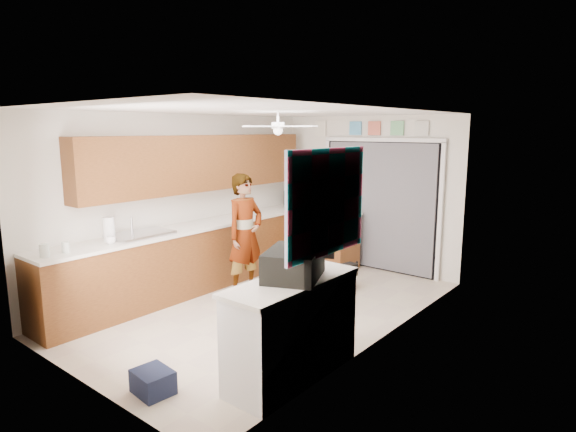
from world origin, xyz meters
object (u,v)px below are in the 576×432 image
Objects in this scene: microwave at (300,198)px; man at (245,234)px; cardboard_box at (271,349)px; suitcase at (294,264)px; dog at (344,276)px; navy_crate at (153,382)px; paper_towel_roll at (109,229)px; cup at (111,240)px.

man reaches higher than microwave.
cardboard_box is at bearing -128.87° from microwave.
suitcase is 2.62m from dog.
suitcase is 1.61m from navy_crate.
cardboard_box is (2.36, 0.30, -0.96)m from paper_towel_roll.
paper_towel_roll is (-0.17, 0.09, 0.10)m from cup.
dog is (-0.16, 3.36, 0.11)m from navy_crate.
navy_crate is at bearing -75.90° from dog.
microwave is 4.13m from cardboard_box.
suitcase is at bearing -125.63° from microwave.
cup is at bearing 163.72° from suitcase.
suitcase is at bearing 5.27° from paper_towel_roll.
cardboard_box is at bearing -127.45° from man.
suitcase is at bearing -123.49° from man.
dog is (1.04, 0.94, -0.63)m from man.
paper_towel_roll reaches higher than microwave.
man reaches higher than dog.
man is (0.60, -2.03, -0.23)m from microwave.
cardboard_box is at bearing 10.03° from cup.
dog is (-0.90, 2.30, -0.86)m from suitcase.
man reaches higher than cardboard_box.
suitcase reaches higher than cardboard_box.
cup is 0.34× the size of navy_crate.
dog is (1.61, 2.64, -0.77)m from cup.
suitcase reaches higher than cup.
microwave is at bearing 87.84° from paper_towel_roll.
dog is (-0.58, 2.26, 0.09)m from cardboard_box.
cup is 2.53m from suitcase.
man is at bearing 140.91° from cardboard_box.
cardboard_box is 1.18m from navy_crate.
navy_crate is at bearing -148.88° from suitcase.
cardboard_box is (2.19, 0.39, -0.86)m from cup.
cup is (0.04, -3.73, -0.09)m from microwave.
cup is 0.40× the size of paper_towel_roll.
man is 3.06× the size of dog.
paper_towel_roll is 0.53× the size of dog.
cardboard_box is 2.33m from dog.
suitcase is (2.54, -3.39, -0.00)m from microwave.
microwave is 1.66× the size of paper_towel_roll.
cup is 0.19× the size of suitcase.
cup is 0.22m from paper_towel_roll.
dog is at bearing 55.13° from paper_towel_roll.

